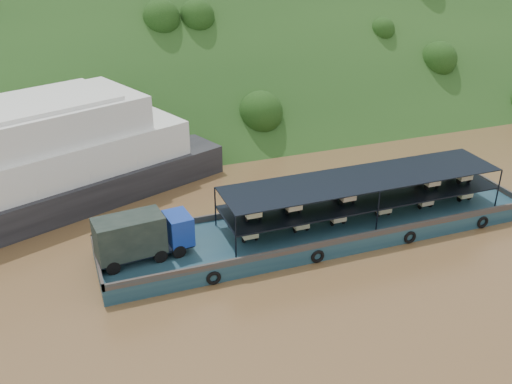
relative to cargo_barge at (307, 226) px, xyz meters
name	(u,v)px	position (x,y,z in m)	size (l,w,h in m)	color
ground	(293,240)	(-1.08, 0.20, -1.14)	(160.00, 160.00, 0.00)	brown
hillside	(184,109)	(-1.08, 36.20, -1.14)	(140.00, 28.00, 28.00)	#183814
cargo_barge	(307,226)	(0.00, 0.00, 0.00)	(35.01, 7.18, 4.64)	#122D3F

